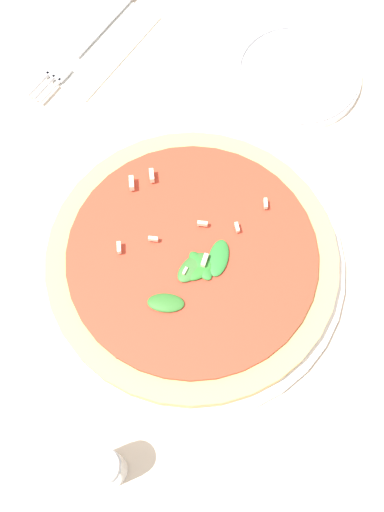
# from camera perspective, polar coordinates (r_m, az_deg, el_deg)

# --- Properties ---
(ground_plane) EXTENTS (6.00, 6.00, 0.00)m
(ground_plane) POSITION_cam_1_polar(r_m,az_deg,el_deg) (0.64, -1.30, -0.06)
(ground_plane) COLOR beige
(pizza_arugula_main) EXTENTS (0.32, 0.32, 0.05)m
(pizza_arugula_main) POSITION_cam_1_polar(r_m,az_deg,el_deg) (0.62, 0.00, -0.48)
(pizza_arugula_main) COLOR white
(pizza_arugula_main) RESTS_ON ground_plane
(napkin) EXTENTS (0.17, 0.13, 0.01)m
(napkin) POSITION_cam_1_polar(r_m,az_deg,el_deg) (0.81, -9.52, 19.67)
(napkin) COLOR silver
(napkin) RESTS_ON ground_plane
(fork) EXTENTS (0.21, 0.05, 0.00)m
(fork) POSITION_cam_1_polar(r_m,az_deg,el_deg) (0.80, -9.93, 19.54)
(fork) COLOR silver
(fork) RESTS_ON ground_plane
(side_plate_white) EXTENTS (0.16, 0.16, 0.02)m
(side_plate_white) POSITION_cam_1_polar(r_m,az_deg,el_deg) (0.76, 9.91, 16.76)
(side_plate_white) COLOR white
(side_plate_white) RESTS_ON ground_plane
(shaker_pepper) EXTENTS (0.03, 0.03, 0.07)m
(shaker_pepper) POSITION_cam_1_polar(r_m,az_deg,el_deg) (0.56, -8.20, -19.35)
(shaker_pepper) COLOR silver
(shaker_pepper) RESTS_ON ground_plane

